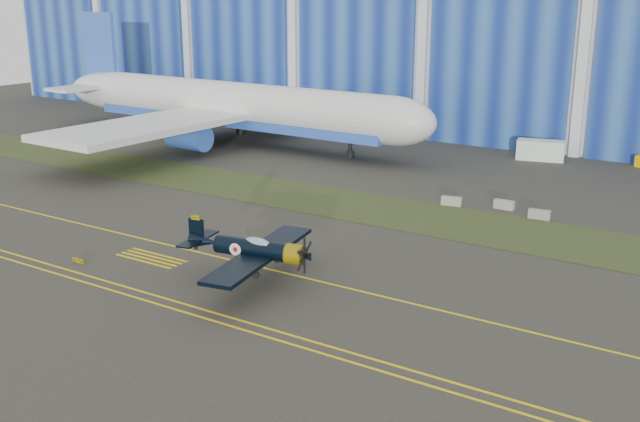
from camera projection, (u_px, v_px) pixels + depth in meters
The scene contains 14 objects.
ground at pixel (399, 271), 56.83m from camera, with size 260.00×260.00×0.00m, color #39382F.
grass_median at pixel (470, 225), 68.10m from camera, with size 260.00×10.00×0.02m, color #475128.
hangar at pixel (625, 30), 110.45m from camera, with size 220.00×45.70×30.00m.
taxiway_centreline at pixel (367, 293), 52.80m from camera, with size 200.00×0.20×0.02m, color yellow.
edge_line_near at pixel (289, 344), 45.14m from camera, with size 80.00×0.20×0.02m, color yellow.
edge_line_far at pixel (299, 337), 45.95m from camera, with size 80.00×0.20×0.02m, color yellow.
hold_short_ladder at pixel (151, 258), 59.69m from camera, with size 6.00×2.40×0.02m, color yellow, non-canonical shape.
guard_board_left at pixel (78, 261), 58.59m from camera, with size 1.20×0.15×0.35m, color yellow.
warbird at pixel (252, 248), 53.90m from camera, with size 13.11×14.92×3.90m.
jetliner at pixel (233, 56), 102.39m from camera, with size 70.55×60.40×24.03m.
shipping_container at pixel (540, 150), 94.25m from camera, with size 5.80×2.32×2.51m, color silver.
barrier_a at pixel (451, 201), 74.27m from camera, with size 2.00×0.60×0.90m, color #9F988B.
barrier_b at pixel (504, 205), 73.03m from camera, with size 2.00×0.60×0.90m, color #9F9796.
barrier_c at pixel (539, 214), 69.82m from camera, with size 2.00×0.60×0.90m, color gray.
Camera 1 is at (23.87, -47.97, 20.40)m, focal length 42.00 mm.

